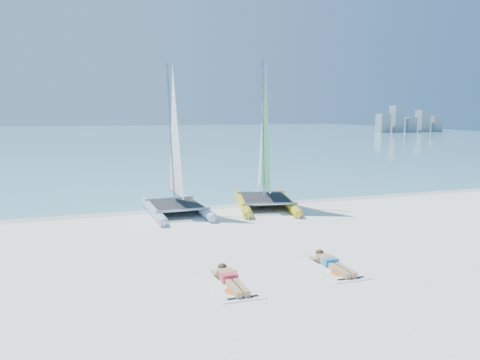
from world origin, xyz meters
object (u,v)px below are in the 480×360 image
(catamaran_yellow, at_px, (264,158))
(sunbather_b, at_px, (331,262))
(towel_b, at_px, (335,269))
(towel_a, at_px, (232,286))
(sunbather_a, at_px, (230,278))
(catamaran_blue, at_px, (175,167))

(catamaran_yellow, distance_m, sunbather_b, 8.37)
(towel_b, relative_size, sunbather_b, 1.07)
(towel_a, relative_size, sunbather_a, 1.07)
(catamaran_yellow, bearing_deg, sunbather_a, -102.77)
(catamaran_yellow, distance_m, sunbather_a, 9.46)
(sunbather_a, distance_m, towel_b, 2.81)
(sunbather_a, bearing_deg, catamaran_blue, 88.25)
(catamaran_yellow, height_order, sunbather_a, catamaran_yellow)
(catamaran_blue, height_order, sunbather_b, catamaran_blue)
(sunbather_a, relative_size, towel_b, 0.93)
(catamaran_blue, relative_size, catamaran_yellow, 0.94)
(catamaran_blue, height_order, sunbather_a, catamaran_blue)
(sunbather_a, xyz_separation_m, sunbather_b, (2.81, 0.27, 0.00))
(sunbather_b, bearing_deg, catamaran_yellow, 80.92)
(catamaran_blue, xyz_separation_m, catamaran_yellow, (3.85, 0.36, 0.22))
(catamaran_yellow, xyz_separation_m, sunbather_a, (-4.09, -8.32, -1.91))
(towel_a, distance_m, towel_b, 2.82)
(catamaran_blue, height_order, towel_a, catamaran_blue)
(catamaran_blue, relative_size, towel_a, 3.27)
(catamaran_yellow, bearing_deg, sunbather_b, -85.65)
(towel_b, bearing_deg, catamaran_yellow, 81.13)
(catamaran_yellow, height_order, towel_b, catamaran_yellow)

